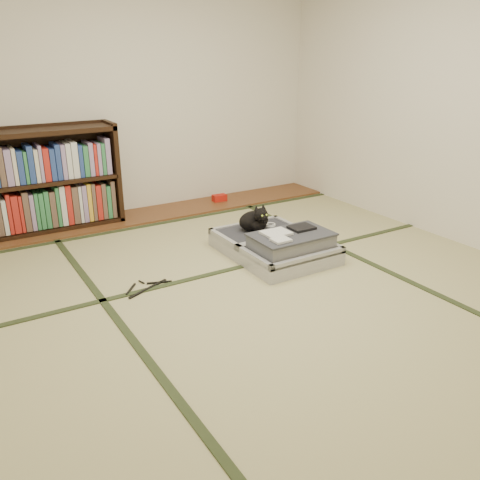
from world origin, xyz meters
TOP-DOWN VIEW (x-y plane):
  - floor at (0.00, 0.00)m, footprint 4.50×4.50m
  - wood_strip at (0.00, 2.00)m, footprint 4.00×0.50m
  - red_item at (0.81, 2.03)m, footprint 0.15×0.10m
  - room_shell at (0.00, 0.00)m, footprint 4.50×4.50m
  - tatami_borders at (0.00, 0.49)m, footprint 4.00×4.50m
  - bookcase at (-1.07, 2.07)m, footprint 1.51×0.34m
  - suitcase at (0.45, 0.44)m, footprint 0.71×0.94m
  - cat at (0.43, 0.73)m, footprint 0.31×0.32m
  - cable_coil at (0.61, 0.77)m, footprint 0.10×0.10m
  - hanger at (-0.67, 0.44)m, footprint 0.36×0.24m

SIDE VIEW (x-z plane):
  - floor at x=0.00m, z-range 0.00..0.00m
  - tatami_borders at x=0.00m, z-range 0.00..0.01m
  - hanger at x=-0.67m, z-range 0.00..0.01m
  - wood_strip at x=0.00m, z-range 0.00..0.02m
  - red_item at x=0.81m, z-range 0.02..0.09m
  - suitcase at x=0.45m, z-range -0.04..0.24m
  - cable_coil at x=0.61m, z-range 0.13..0.16m
  - cat at x=0.43m, z-range 0.10..0.36m
  - bookcase at x=-1.07m, z-range -0.03..0.94m
  - room_shell at x=0.00m, z-range -0.79..3.71m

